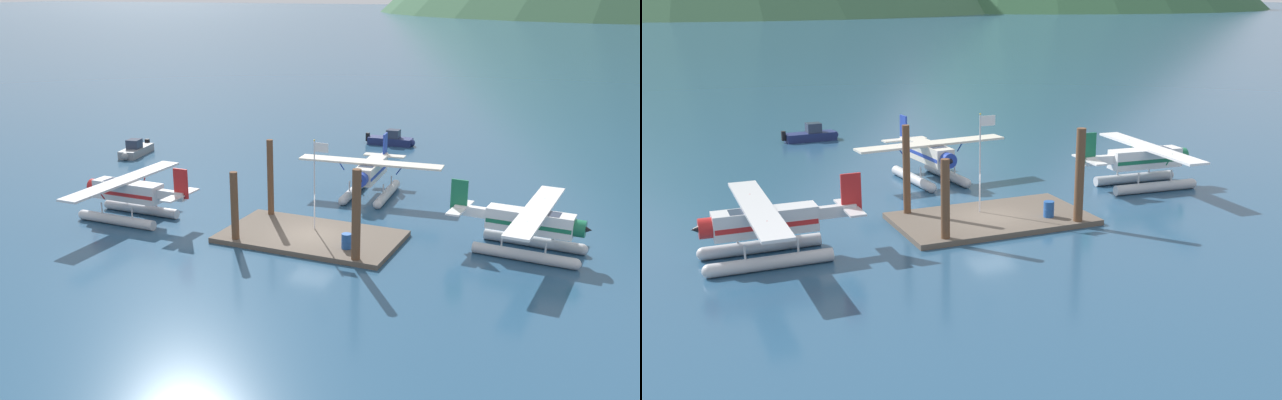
{
  "view_description": "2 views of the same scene",
  "coord_description": "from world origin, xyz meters",
  "views": [
    {
      "loc": [
        16.57,
        -35.89,
        14.54
      ],
      "look_at": [
        -0.17,
        1.72,
        1.96
      ],
      "focal_mm": 39.04,
      "sensor_mm": 36.0,
      "label": 1
    },
    {
      "loc": [
        -17.46,
        -36.03,
        12.37
      ],
      "look_at": [
        -1.81,
        -0.06,
        1.45
      ],
      "focal_mm": 42.48,
      "sensor_mm": 36.0,
      "label": 2
    }
  ],
  "objects": [
    {
      "name": "dock_platform",
      "position": [
        0.0,
        0.0,
        0.15
      ],
      "size": [
        10.64,
        6.15,
        0.3
      ],
      "primitive_type": "cube",
      "color": "brown",
      "rests_on": "ground"
    },
    {
      "name": "boat_grey_open_west",
      "position": [
        -23.7,
        13.49,
        0.49
      ],
      "size": [
        2.32,
        4.83,
        1.5
      ],
      "color": "gray",
      "rests_on": "ground"
    },
    {
      "name": "piling_far_left",
      "position": [
        -4.04,
        2.51,
        2.64
      ],
      "size": [
        0.41,
        0.41,
        5.28
      ],
      "primitive_type": "cylinder",
      "color": "brown",
      "rests_on": "ground"
    },
    {
      "name": "seaplane_cream_bow_centre",
      "position": [
        0.2,
        9.91,
        1.58
      ],
      "size": [
        10.48,
        7.97,
        3.84
      ],
      "color": "#B7BABF",
      "rests_on": "ground"
    },
    {
      "name": "piling_near_right",
      "position": [
        3.91,
        -2.64,
        2.69
      ],
      "size": [
        0.5,
        0.5,
        5.38
      ],
      "primitive_type": "cylinder",
      "color": "brown",
      "rests_on": "ground"
    },
    {
      "name": "piling_near_left",
      "position": [
        -3.77,
        -2.49,
        2.19
      ],
      "size": [
        0.45,
        0.45,
        4.37
      ],
      "primitive_type": "cylinder",
      "color": "brown",
      "rests_on": "ground"
    },
    {
      "name": "seaplane_white_stbd_fwd",
      "position": [
        12.33,
        2.84,
        1.58
      ],
      "size": [
        7.97,
        10.47,
        3.84
      ],
      "color": "#B7BABF",
      "rests_on": "ground"
    },
    {
      "name": "ground_plane",
      "position": [
        0.0,
        0.0,
        0.0
      ],
      "size": [
        1200.0,
        1200.0,
        0.0
      ],
      "primitive_type": "plane",
      "color": "navy"
    },
    {
      "name": "fuel_drum",
      "position": [
        2.84,
        -1.34,
        0.74
      ],
      "size": [
        0.62,
        0.62,
        0.88
      ],
      "color": "#1E4C99",
      "rests_on": "dock_platform"
    },
    {
      "name": "seaplane_silver_port_aft",
      "position": [
        -12.45,
        -1.41,
        1.58
      ],
      "size": [
        7.98,
        10.4,
        3.84
      ],
      "color": "#B7BABF",
      "rests_on": "ground"
    },
    {
      "name": "boat_navy_open_north",
      "position": [
        -3.89,
        27.11,
        0.49
      ],
      "size": [
        4.89,
        1.71,
        1.5
      ],
      "color": "navy",
      "rests_on": "ground"
    },
    {
      "name": "flagpole",
      "position": [
        -0.11,
        1.05,
        3.81
      ],
      "size": [
        0.95,
        0.1,
        5.61
      ],
      "color": "silver",
      "rests_on": "dock_platform"
    }
  ]
}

